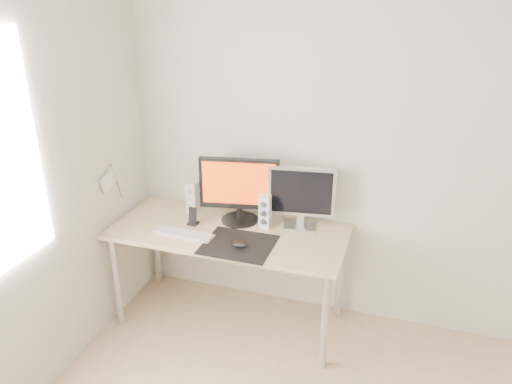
# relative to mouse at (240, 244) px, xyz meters

# --- Properties ---
(wall_back) EXTENTS (3.50, 0.00, 3.50)m
(wall_back) POSITION_rel_mouse_xyz_m (0.77, 0.57, 0.50)
(wall_back) COLOR beige
(wall_back) RESTS_ON ground
(mousepad) EXTENTS (0.45, 0.40, 0.00)m
(mousepad) POSITION_rel_mouse_xyz_m (-0.02, 0.03, -0.02)
(mousepad) COLOR black
(mousepad) RESTS_ON desk
(mouse) EXTENTS (0.11, 0.06, 0.04)m
(mouse) POSITION_rel_mouse_xyz_m (0.00, 0.00, 0.00)
(mouse) COLOR black
(mouse) RESTS_ON mousepad
(desk) EXTENTS (1.60, 0.70, 0.73)m
(desk) POSITION_rel_mouse_xyz_m (-0.16, 0.20, -0.10)
(desk) COLOR #D1B587
(desk) RESTS_ON ground
(main_monitor) EXTENTS (0.55, 0.30, 0.47)m
(main_monitor) POSITION_rel_mouse_xyz_m (-0.13, 0.36, 0.23)
(main_monitor) COLOR black
(main_monitor) RESTS_ON desk
(second_monitor) EXTENTS (0.45, 0.19, 0.43)m
(second_monitor) POSITION_rel_mouse_xyz_m (0.30, 0.40, 0.22)
(second_monitor) COLOR silver
(second_monitor) RESTS_ON desk
(speaker_left) EXTENTS (0.08, 0.09, 0.24)m
(speaker_left) POSITION_rel_mouse_xyz_m (-0.50, 0.39, 0.10)
(speaker_left) COLOR white
(speaker_left) RESTS_ON desk
(speaker_right) EXTENTS (0.08, 0.09, 0.24)m
(speaker_right) POSITION_rel_mouse_xyz_m (0.07, 0.33, 0.10)
(speaker_right) COLOR white
(speaker_right) RESTS_ON desk
(keyboard) EXTENTS (0.43, 0.15, 0.02)m
(keyboard) POSITION_rel_mouse_xyz_m (-0.42, 0.05, -0.01)
(keyboard) COLOR silver
(keyboard) RESTS_ON desk
(phone_dock) EXTENTS (0.07, 0.06, 0.13)m
(phone_dock) POSITION_rel_mouse_xyz_m (-0.42, 0.21, 0.02)
(phone_dock) COLOR black
(phone_dock) RESTS_ON desk
(pennant) EXTENTS (0.01, 0.23, 0.29)m
(pennant) POSITION_rel_mouse_xyz_m (-0.94, 0.06, 0.30)
(pennant) COLOR #A57F54
(pennant) RESTS_ON wall_left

